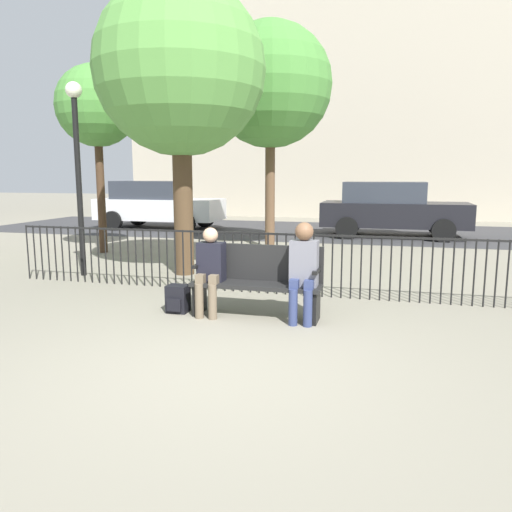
{
  "coord_description": "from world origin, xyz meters",
  "views": [
    {
      "loc": [
        1.6,
        -4.25,
        1.81
      ],
      "look_at": [
        0.0,
        1.75,
        0.8
      ],
      "focal_mm": 35.0,
      "sensor_mm": 36.0,
      "label": 1
    }
  ],
  "objects_px": {
    "parked_car_1": "(157,204)",
    "tree_2": "(270,86)",
    "backpack": "(178,299)",
    "seated_person_1": "(303,266)",
    "parked_car_0": "(391,208)",
    "seated_person_0": "(210,267)",
    "lamp_post": "(77,148)",
    "tree_0": "(180,71)",
    "tree_1": "(97,107)",
    "park_bench": "(258,279)"
  },
  "relations": [
    {
      "from": "backpack",
      "to": "parked_car_0",
      "type": "bearing_deg",
      "value": 73.51
    },
    {
      "from": "seated_person_0",
      "to": "tree_2",
      "type": "bearing_deg",
      "value": 95.99
    },
    {
      "from": "tree_1",
      "to": "backpack",
      "type": "bearing_deg",
      "value": -48.85
    },
    {
      "from": "backpack",
      "to": "parked_car_0",
      "type": "xyz_separation_m",
      "value": [
        2.74,
        9.26,
        0.66
      ]
    },
    {
      "from": "tree_0",
      "to": "lamp_post",
      "type": "distance_m",
      "value": 2.27
    },
    {
      "from": "seated_person_0",
      "to": "tree_2",
      "type": "xyz_separation_m",
      "value": [
        -0.63,
        5.99,
        3.25
      ]
    },
    {
      "from": "seated_person_0",
      "to": "tree_1",
      "type": "distance_m",
      "value": 6.71
    },
    {
      "from": "seated_person_1",
      "to": "tree_2",
      "type": "height_order",
      "value": "tree_2"
    },
    {
      "from": "backpack",
      "to": "parked_car_1",
      "type": "bearing_deg",
      "value": 117.31
    },
    {
      "from": "parked_car_0",
      "to": "tree_1",
      "type": "bearing_deg",
      "value": -143.37
    },
    {
      "from": "backpack",
      "to": "tree_0",
      "type": "distance_m",
      "value": 4.32
    },
    {
      "from": "tree_2",
      "to": "parked_car_1",
      "type": "bearing_deg",
      "value": 142.83
    },
    {
      "from": "park_bench",
      "to": "seated_person_1",
      "type": "height_order",
      "value": "seated_person_1"
    },
    {
      "from": "parked_car_0",
      "to": "park_bench",
      "type": "bearing_deg",
      "value": -100.34
    },
    {
      "from": "tree_1",
      "to": "tree_2",
      "type": "distance_m",
      "value": 4.04
    },
    {
      "from": "lamp_post",
      "to": "seated_person_0",
      "type": "bearing_deg",
      "value": -30.92
    },
    {
      "from": "backpack",
      "to": "tree_1",
      "type": "xyz_separation_m",
      "value": [
        -3.82,
        4.38,
        3.15
      ]
    },
    {
      "from": "seated_person_0",
      "to": "backpack",
      "type": "xyz_separation_m",
      "value": [
        -0.47,
        0.02,
        -0.46
      ]
    },
    {
      "from": "seated_person_0",
      "to": "parked_car_0",
      "type": "bearing_deg",
      "value": 76.26
    },
    {
      "from": "backpack",
      "to": "lamp_post",
      "type": "xyz_separation_m",
      "value": [
        -2.68,
        1.87,
        2.09
      ]
    },
    {
      "from": "backpack",
      "to": "parked_car_1",
      "type": "distance_m",
      "value": 10.83
    },
    {
      "from": "lamp_post",
      "to": "tree_1",
      "type": "bearing_deg",
      "value": 114.44
    },
    {
      "from": "seated_person_1",
      "to": "lamp_post",
      "type": "bearing_deg",
      "value": 156.68
    },
    {
      "from": "park_bench",
      "to": "seated_person_0",
      "type": "xyz_separation_m",
      "value": [
        -0.6,
        -0.13,
        0.15
      ]
    },
    {
      "from": "park_bench",
      "to": "parked_car_1",
      "type": "xyz_separation_m",
      "value": [
        -6.03,
        9.5,
        0.35
      ]
    },
    {
      "from": "parked_car_1",
      "to": "tree_2",
      "type": "bearing_deg",
      "value": -37.17
    },
    {
      "from": "park_bench",
      "to": "parked_car_0",
      "type": "relative_size",
      "value": 0.4
    },
    {
      "from": "lamp_post",
      "to": "parked_car_0",
      "type": "relative_size",
      "value": 0.81
    },
    {
      "from": "park_bench",
      "to": "tree_2",
      "type": "height_order",
      "value": "tree_2"
    },
    {
      "from": "tree_1",
      "to": "tree_0",
      "type": "bearing_deg",
      "value": -33.63
    },
    {
      "from": "backpack",
      "to": "tree_2",
      "type": "relative_size",
      "value": 0.07
    },
    {
      "from": "seated_person_0",
      "to": "tree_2",
      "type": "relative_size",
      "value": 0.21
    },
    {
      "from": "tree_0",
      "to": "tree_2",
      "type": "bearing_deg",
      "value": 77.31
    },
    {
      "from": "tree_0",
      "to": "tree_2",
      "type": "height_order",
      "value": "tree_2"
    },
    {
      "from": "seated_person_1",
      "to": "tree_2",
      "type": "xyz_separation_m",
      "value": [
        -1.84,
        5.98,
        3.19
      ]
    },
    {
      "from": "parked_car_0",
      "to": "parked_car_1",
      "type": "bearing_deg",
      "value": 177.38
    },
    {
      "from": "tree_2",
      "to": "lamp_post",
      "type": "bearing_deg",
      "value": -121.66
    },
    {
      "from": "backpack",
      "to": "parked_car_1",
      "type": "relative_size",
      "value": 0.09
    },
    {
      "from": "seated_person_0",
      "to": "tree_0",
      "type": "height_order",
      "value": "tree_0"
    },
    {
      "from": "tree_2",
      "to": "parked_car_0",
      "type": "relative_size",
      "value": 1.28
    },
    {
      "from": "parked_car_1",
      "to": "tree_0",
      "type": "bearing_deg",
      "value": -60.68
    },
    {
      "from": "tree_0",
      "to": "lamp_post",
      "type": "bearing_deg",
      "value": -161.14
    },
    {
      "from": "park_bench",
      "to": "lamp_post",
      "type": "height_order",
      "value": "lamp_post"
    },
    {
      "from": "seated_person_1",
      "to": "parked_car_0",
      "type": "distance_m",
      "value": 9.33
    },
    {
      "from": "tree_0",
      "to": "tree_1",
      "type": "distance_m",
      "value": 3.47
    },
    {
      "from": "park_bench",
      "to": "parked_car_1",
      "type": "distance_m",
      "value": 11.26
    },
    {
      "from": "park_bench",
      "to": "tree_1",
      "type": "xyz_separation_m",
      "value": [
        -4.9,
        4.27,
        2.84
      ]
    },
    {
      "from": "parked_car_1",
      "to": "parked_car_0",
      "type": "bearing_deg",
      "value": -2.62
    },
    {
      "from": "seated_person_0",
      "to": "parked_car_0",
      "type": "relative_size",
      "value": 0.27
    },
    {
      "from": "lamp_post",
      "to": "parked_car_0",
      "type": "xyz_separation_m",
      "value": [
        5.42,
        7.39,
        -1.43
      ]
    }
  ]
}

